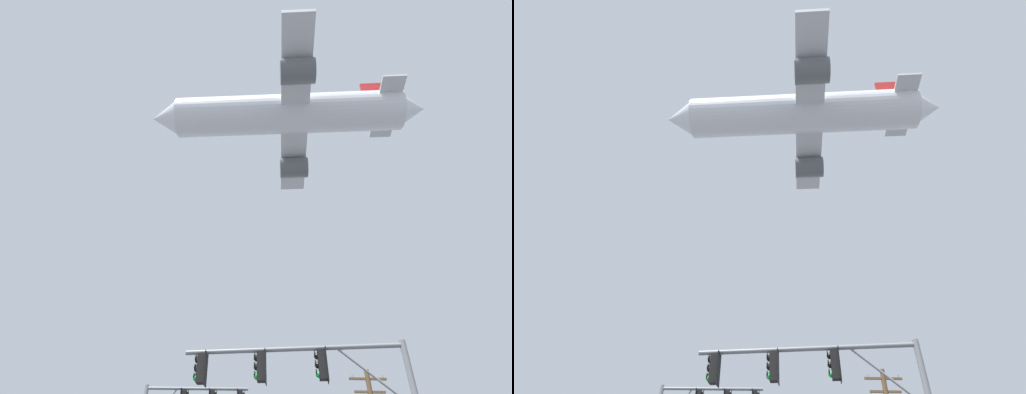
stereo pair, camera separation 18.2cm
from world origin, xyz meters
TOP-DOWN VIEW (x-y plane):
  - signal_pole_near at (1.93, 9.23)m, footprint 7.12×1.34m
  - airplane at (3.83, 20.01)m, footprint 26.74×20.66m

SIDE VIEW (x-z plane):
  - signal_pole_near at x=1.93m, z-range 1.65..7.47m
  - airplane at x=3.83m, z-range 28.38..35.66m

